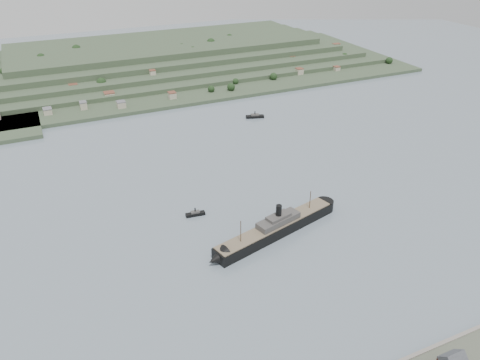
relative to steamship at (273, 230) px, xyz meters
name	(u,v)px	position (x,y,z in m)	size (l,w,h in m)	color
ground	(248,215)	(-4.48, 30.44, -4.93)	(1400.00, 1400.00, 0.00)	slate
far_peninsula	(147,62)	(23.42, 423.53, 6.95)	(760.00, 309.00, 30.00)	#394B32
steamship	(273,230)	(0.00, 0.00, 0.00)	(109.40, 39.53, 26.71)	black
tugboat	(195,214)	(-39.54, 44.93, -3.38)	(14.46, 5.29, 6.36)	black
ferry_east	(255,116)	(83.34, 199.01, -3.17)	(20.20, 10.97, 7.30)	black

